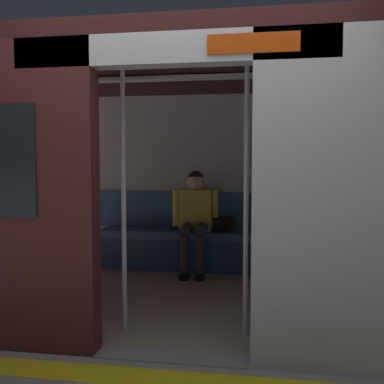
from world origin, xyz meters
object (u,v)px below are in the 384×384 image
at_px(handbag, 224,224).
at_px(book, 170,228).
at_px(bench_seat, 214,241).
at_px(train_car, 193,140).
at_px(grab_pole_far, 246,197).
at_px(person_seated, 195,214).
at_px(grab_pole_door, 124,196).

xyz_separation_m(handbag, book, (0.68, -0.04, -0.07)).
relative_size(bench_seat, handbag, 10.83).
height_order(train_car, grab_pole_far, train_car).
bearing_deg(grab_pole_far, person_seated, -70.19).
bearing_deg(grab_pole_door, grab_pole_far, -176.80).
distance_m(train_car, person_seated, 1.37).
height_order(handbag, book, handbag).
relative_size(person_seated, book, 5.48).
xyz_separation_m(bench_seat, grab_pole_door, (0.47, 2.03, 0.70)).
distance_m(book, grab_pole_far, 2.36).
distance_m(person_seated, book, 0.41).
bearing_deg(person_seated, grab_pole_door, 83.09).
distance_m(train_car, grab_pole_door, 1.08).
bearing_deg(bench_seat, person_seated, 12.81).
relative_size(book, grab_pole_door, 0.10).
bearing_deg(handbag, person_seated, 13.57).
xyz_separation_m(train_car, handbag, (-0.19, -1.16, -0.96)).
height_order(train_car, book, train_car).
height_order(bench_seat, grab_pole_door, grab_pole_door).
height_order(bench_seat, grab_pole_far, grab_pole_far).
relative_size(handbag, grab_pole_door, 0.12).
xyz_separation_m(handbag, grab_pole_door, (0.58, 2.06, 0.50)).
xyz_separation_m(person_seated, grab_pole_far, (-0.69, 1.92, 0.37)).
relative_size(train_car, bench_seat, 2.27).
bearing_deg(bench_seat, grab_pole_far, 103.28).
bearing_deg(grab_pole_far, train_car, -57.53).
bearing_deg(handbag, bench_seat, 15.07).
height_order(person_seated, book, person_seated).
distance_m(handbag, grab_pole_door, 2.19).
height_order(person_seated, grab_pole_door, grab_pole_door).
bearing_deg(person_seated, handbag, -166.43).
bearing_deg(book, bench_seat, -165.41).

